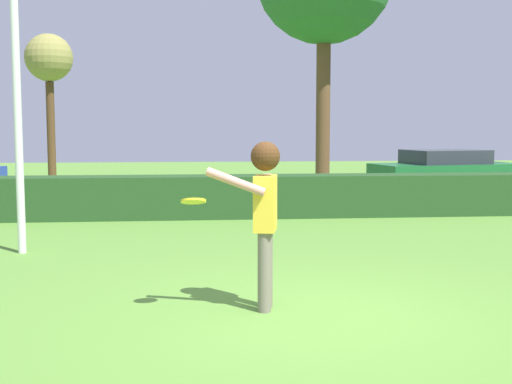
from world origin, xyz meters
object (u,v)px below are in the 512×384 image
frisbee (193,201)px  bare_elm_tree (49,62)px  person (264,205)px  parked_car_green (445,169)px  lamppost (16,53)px

frisbee → bare_elm_tree: size_ratio=0.05×
person → bare_elm_tree: bearing=108.4°
parked_car_green → bare_elm_tree: 13.24m
frisbee → lamppost: bearing=125.4°
person → lamppost: 5.20m
bare_elm_tree → person: bearing=-71.6°
lamppost → parked_car_green: (9.95, 8.46, -2.32)m
person → lamppost: bearing=133.6°
person → lamppost: size_ratio=0.33×
person → frisbee: bearing=-168.6°
bare_elm_tree → parked_car_green: bearing=-19.9°
parked_car_green → person: bearing=-118.9°
person → lamppost: (-3.33, 3.50, 1.90)m
frisbee → parked_car_green: parked_car_green is taller
lamppost → bare_elm_tree: lamppost is taller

